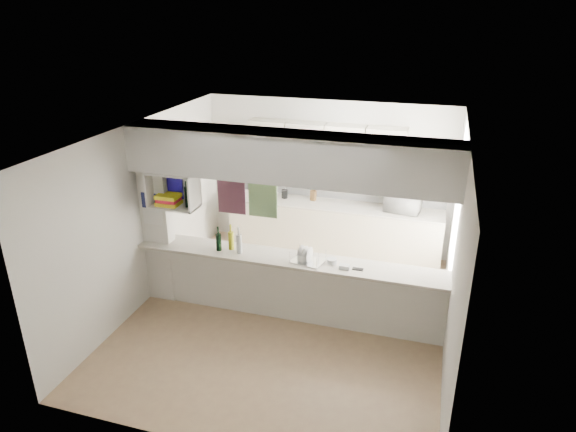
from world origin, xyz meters
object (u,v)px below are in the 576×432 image
at_px(microwave, 403,202).
at_px(bowl, 404,192).
at_px(wine_bottles, 230,242).
at_px(dish_rack, 308,256).

relative_size(microwave, bowl, 2.50).
xyz_separation_m(microwave, wine_bottles, (-2.12, -2.15, -0.02)).
xyz_separation_m(microwave, dish_rack, (-1.03, -2.15, -0.07)).
height_order(microwave, dish_rack, microwave).
bearing_deg(wine_bottles, microwave, 45.47).
bearing_deg(microwave, bowl, 110.76).
bearing_deg(dish_rack, wine_bottles, -169.07).
relative_size(dish_rack, wine_bottles, 1.20).
height_order(bowl, wine_bottles, wine_bottles).
bearing_deg(microwave, dish_rack, 73.66).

